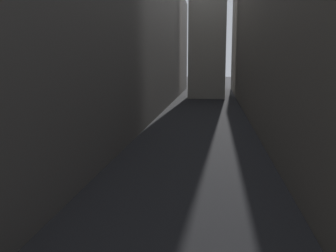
# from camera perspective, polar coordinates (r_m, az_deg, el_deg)

# --- Properties ---
(ground_plane) EXTENTS (264.00, 264.00, 0.00)m
(ground_plane) POSITION_cam_1_polar(r_m,az_deg,el_deg) (43.47, 4.77, 0.42)
(ground_plane) COLOR #232326
(building_block_left) EXTENTS (10.26, 108.00, 20.49)m
(building_block_left) POSITION_cam_1_polar(r_m,az_deg,el_deg) (46.64, -8.51, 13.59)
(building_block_left) COLOR slate
(building_block_left) RESTS_ON ground
(building_block_right) EXTENTS (14.20, 108.00, 22.45)m
(building_block_right) POSITION_cam_1_polar(r_m,az_deg,el_deg) (46.48, 21.29, 14.29)
(building_block_right) COLOR #60594F
(building_block_right) RESTS_ON ground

